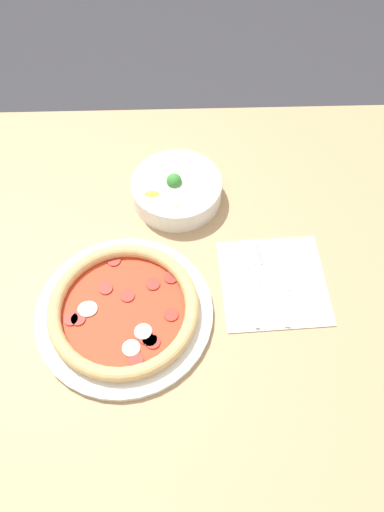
# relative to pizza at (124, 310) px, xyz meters

# --- Properties ---
(ground_plane) EXTENTS (8.00, 8.00, 0.00)m
(ground_plane) POSITION_rel_pizza_xyz_m (0.09, 0.04, -0.76)
(ground_plane) COLOR #333338
(dining_table) EXTENTS (1.28, 1.02, 0.74)m
(dining_table) POSITION_rel_pizza_xyz_m (0.09, 0.04, -0.11)
(dining_table) COLOR tan
(dining_table) RESTS_ON ground_plane
(pizza) EXTENTS (0.32, 0.32, 0.04)m
(pizza) POSITION_rel_pizza_xyz_m (0.00, 0.00, 0.00)
(pizza) COLOR white
(pizza) RESTS_ON dining_table
(bowl) EXTENTS (0.19, 0.19, 0.07)m
(bowl) POSITION_rel_pizza_xyz_m (0.10, 0.27, 0.01)
(bowl) COLOR white
(bowl) RESTS_ON dining_table
(napkin) EXTENTS (0.21, 0.21, 0.00)m
(napkin) POSITION_rel_pizza_xyz_m (0.28, 0.06, -0.02)
(napkin) COLOR white
(napkin) RESTS_ON dining_table
(fork) EXTENTS (0.03, 0.19, 0.00)m
(fork) POSITION_rel_pizza_xyz_m (0.25, 0.06, -0.01)
(fork) COLOR silver
(fork) RESTS_ON napkin
(knife) EXTENTS (0.03, 0.19, 0.01)m
(knife) POSITION_rel_pizza_xyz_m (0.30, 0.05, -0.01)
(knife) COLOR silver
(knife) RESTS_ON napkin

